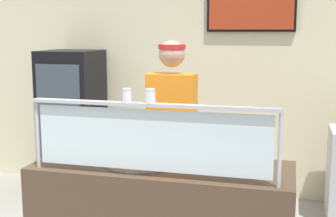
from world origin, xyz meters
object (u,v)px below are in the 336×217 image
at_px(parmesan_shaker, 127,96).
at_px(drink_fridge, 73,122).
at_px(pizza_tray, 139,161).
at_px(pepper_flake_shaker, 150,97).
at_px(worker_figure, 172,135).
at_px(pizza_server, 143,159).

height_order(parmesan_shaker, drink_fridge, drink_fridge).
relative_size(pizza_tray, pepper_flake_shaker, 5.40).
bearing_deg(worker_figure, pepper_flake_shaker, -83.79).
relative_size(worker_figure, drink_fridge, 1.09).
relative_size(parmesan_shaker, worker_figure, 0.05).
bearing_deg(pizza_server, pepper_flake_shaker, -60.84).
bearing_deg(parmesan_shaker, pizza_tray, 92.54).
relative_size(pizza_server, pepper_flake_shaker, 3.24).
distance_m(parmesan_shaker, worker_figure, 1.02).
relative_size(pizza_server, drink_fridge, 0.17).
relative_size(pizza_tray, parmesan_shaker, 5.55).
distance_m(pizza_tray, pepper_flake_shaker, 0.57).
bearing_deg(worker_figure, pizza_server, -92.29).
bearing_deg(pizza_tray, worker_figure, 84.95).
xyz_separation_m(pizza_tray, drink_fridge, (-1.39, 1.81, -0.16)).
distance_m(pizza_tray, drink_fridge, 2.29).
xyz_separation_m(pizza_server, drink_fridge, (-1.43, 1.83, -0.18)).
xyz_separation_m(pizza_server, worker_figure, (0.03, 0.68, 0.02)).
xyz_separation_m(pepper_flake_shaker, worker_figure, (-0.10, 0.92, -0.44)).
height_order(parmesan_shaker, worker_figure, worker_figure).
height_order(pizza_server, worker_figure, worker_figure).
height_order(pepper_flake_shaker, worker_figure, worker_figure).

